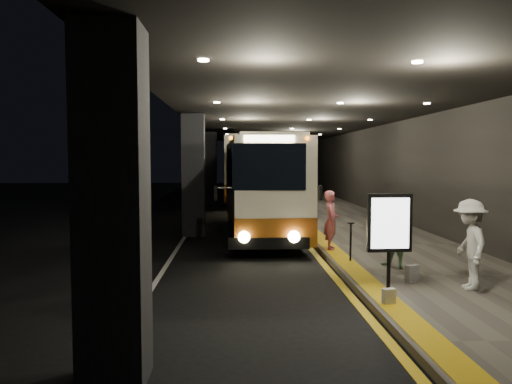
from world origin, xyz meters
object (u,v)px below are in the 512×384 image
object	(u,v)px
coach_main	(259,189)
bag_polka	(412,274)
passenger_waiting_white	(470,244)
passenger_waiting_green	(395,236)
passenger_boarding	(331,220)
bag_plain	(389,296)
info_sign	(389,225)
coach_second	(250,172)
coach_third	(244,171)
stanchion_post	(351,242)

from	to	relation	value
coach_main	bag_polka	distance (m)	9.03
passenger_waiting_white	passenger_waiting_green	bearing A→B (deg)	-147.55
coach_main	passenger_boarding	size ratio (longest dim) A/B	6.45
bag_plain	info_sign	distance (m)	1.63
coach_second	info_sign	xyz separation A→B (m)	(2.11, -23.25, -0.49)
coach_third	passenger_boarding	bearing A→B (deg)	-88.74
coach_main	coach_second	world-z (taller)	coach_second
coach_second	stanchion_post	world-z (taller)	coach_second
passenger_waiting_white	bag_plain	world-z (taller)	passenger_waiting_white
passenger_waiting_white	passenger_boarding	bearing A→B (deg)	-148.11
bag_plain	info_sign	world-z (taller)	info_sign
passenger_waiting_white	bag_plain	bearing A→B (deg)	-54.71
coach_main	passenger_waiting_green	world-z (taller)	coach_main
coach_second	coach_main	bearing A→B (deg)	-88.05
coach_third	coach_second	bearing A→B (deg)	-91.33
info_sign	bag_polka	bearing A→B (deg)	34.71
coach_second	stanchion_post	distance (m)	20.64
coach_second	bag_polka	size ratio (longest dim) A/B	34.54
passenger_waiting_white	stanchion_post	size ratio (longest dim) A/B	1.84
passenger_waiting_green	bag_plain	xyz separation A→B (m)	(-1.07, -2.99, -0.63)
coach_main	coach_second	xyz separation A→B (m)	(0.10, 14.30, 0.30)
coach_main	passenger_waiting_white	bearing A→B (deg)	-69.11
coach_main	bag_plain	size ratio (longest dim) A/B	39.15
coach_third	passenger_waiting_green	bearing A→B (deg)	-87.15
passenger_waiting_white	info_sign	bearing A→B (deg)	-84.96
passenger_waiting_green	info_sign	bearing A→B (deg)	-55.83
info_sign	coach_main	bearing A→B (deg)	102.37
coach_main	passenger_waiting_green	xyz separation A→B (m)	(2.95, -7.04, -0.73)
passenger_waiting_green	info_sign	world-z (taller)	info_sign
bag_plain	stanchion_post	distance (m)	3.84
coach_second	bag_polka	distance (m)	22.98
passenger_waiting_white	info_sign	distance (m)	1.68
passenger_waiting_white	stanchion_post	world-z (taller)	passenger_waiting_white
coach_second	passenger_waiting_white	size ratio (longest dim) A/B	7.09
passenger_waiting_white	coach_second	bearing A→B (deg)	-162.35
coach_main	passenger_waiting_white	distance (m)	9.84
passenger_waiting_green	bag_plain	size ratio (longest dim) A/B	5.43
passenger_waiting_white	stanchion_post	bearing A→B (deg)	-139.47
bag_polka	info_sign	world-z (taller)	info_sign
bag_polka	coach_second	bearing A→B (deg)	96.95
coach_third	passenger_waiting_white	bearing A→B (deg)	-86.00
passenger_boarding	stanchion_post	xyz separation A→B (m)	(0.18, -1.70, -0.36)
passenger_boarding	passenger_waiting_green	size ratio (longest dim) A/B	1.12
passenger_waiting_green	bag_polka	xyz separation A→B (m)	(-0.07, -1.42, -0.58)
coach_second	passenger_boarding	xyz separation A→B (m)	(1.78, -18.81, -0.94)
passenger_waiting_green	stanchion_post	world-z (taller)	passenger_waiting_green
stanchion_post	coach_second	bearing A→B (deg)	95.48
coach_main	info_sign	size ratio (longest dim) A/B	5.73
coach_second	info_sign	world-z (taller)	coach_second
passenger_waiting_green	stanchion_post	xyz separation A→B (m)	(-0.88, 0.83, -0.27)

